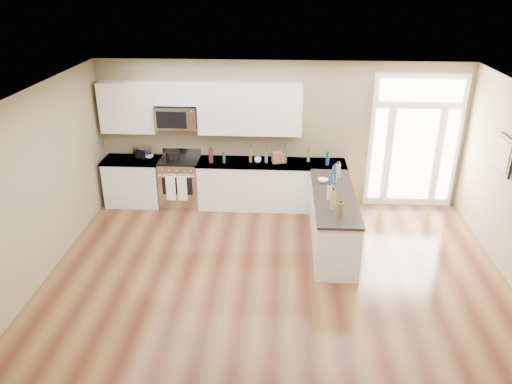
# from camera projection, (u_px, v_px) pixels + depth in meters

# --- Properties ---
(ground) EXTENTS (8.00, 8.00, 0.00)m
(ground) POSITION_uv_depth(u_px,v_px,m) (273.00, 329.00, 6.54)
(ground) COLOR #4B2315
(room_shell) EXTENTS (8.00, 8.00, 8.00)m
(room_shell) POSITION_uv_depth(u_px,v_px,m) (275.00, 212.00, 5.84)
(room_shell) COLOR #8A7A57
(room_shell) RESTS_ON ground
(back_cabinet_left) EXTENTS (1.10, 0.66, 0.94)m
(back_cabinet_left) POSITION_uv_depth(u_px,v_px,m) (134.00, 183.00, 9.88)
(back_cabinet_left) COLOR white
(back_cabinet_left) RESTS_ON ground
(back_cabinet_right) EXTENTS (2.85, 0.66, 0.94)m
(back_cabinet_right) POSITION_uv_depth(u_px,v_px,m) (271.00, 186.00, 9.73)
(back_cabinet_right) COLOR white
(back_cabinet_right) RESTS_ON ground
(peninsula_cabinet) EXTENTS (0.69, 2.32, 0.94)m
(peninsula_cabinet) POSITION_uv_depth(u_px,v_px,m) (333.00, 222.00, 8.35)
(peninsula_cabinet) COLOR white
(peninsula_cabinet) RESTS_ON ground
(upper_cabinet_left) EXTENTS (1.04, 0.33, 0.95)m
(upper_cabinet_left) POSITION_uv_depth(u_px,v_px,m) (128.00, 107.00, 9.40)
(upper_cabinet_left) COLOR white
(upper_cabinet_left) RESTS_ON room_shell
(upper_cabinet_right) EXTENTS (1.94, 0.33, 0.95)m
(upper_cabinet_right) POSITION_uv_depth(u_px,v_px,m) (250.00, 109.00, 9.27)
(upper_cabinet_right) COLOR white
(upper_cabinet_right) RESTS_ON room_shell
(upper_cabinet_short) EXTENTS (0.82, 0.33, 0.40)m
(upper_cabinet_short) POSITION_uv_depth(u_px,v_px,m) (176.00, 94.00, 9.24)
(upper_cabinet_short) COLOR white
(upper_cabinet_short) RESTS_ON room_shell
(microwave) EXTENTS (0.78, 0.41, 0.42)m
(microwave) POSITION_uv_depth(u_px,v_px,m) (177.00, 117.00, 9.38)
(microwave) COLOR silver
(microwave) RESTS_ON room_shell
(entry_door) EXTENTS (1.70, 0.10, 2.60)m
(entry_door) POSITION_uv_depth(u_px,v_px,m) (414.00, 142.00, 9.47)
(entry_door) COLOR white
(entry_door) RESTS_ON ground
(wall_art_near) EXTENTS (0.05, 0.58, 0.58)m
(wall_art_near) POSITION_uv_depth(u_px,v_px,m) (504.00, 155.00, 7.66)
(wall_art_near) COLOR black
(wall_art_near) RESTS_ON room_shell
(kitchen_range) EXTENTS (0.76, 0.68, 1.08)m
(kitchen_range) POSITION_uv_depth(u_px,v_px,m) (181.00, 182.00, 9.81)
(kitchen_range) COLOR silver
(kitchen_range) RESTS_ON ground
(stockpot) EXTENTS (0.30, 0.30, 0.21)m
(stockpot) POSITION_uv_depth(u_px,v_px,m) (173.00, 156.00, 9.50)
(stockpot) COLOR black
(stockpot) RESTS_ON kitchen_range
(toaster_oven) EXTENTS (0.34, 0.31, 0.23)m
(toaster_oven) POSITION_uv_depth(u_px,v_px,m) (142.00, 152.00, 9.70)
(toaster_oven) COLOR silver
(toaster_oven) RESTS_ON back_cabinet_left
(cardboard_box) EXTENTS (0.28, 0.23, 0.20)m
(cardboard_box) POSITION_uv_depth(u_px,v_px,m) (279.00, 157.00, 9.47)
(cardboard_box) COLOR brown
(cardboard_box) RESTS_ON back_cabinet_right
(bowl_left) EXTENTS (0.20, 0.20, 0.04)m
(bowl_left) POSITION_uv_depth(u_px,v_px,m) (149.00, 157.00, 9.72)
(bowl_left) COLOR white
(bowl_left) RESTS_ON back_cabinet_left
(bowl_peninsula) EXTENTS (0.21, 0.21, 0.06)m
(bowl_peninsula) POSITION_uv_depth(u_px,v_px,m) (323.00, 180.00, 8.62)
(bowl_peninsula) COLOR white
(bowl_peninsula) RESTS_ON peninsula_cabinet
(cup_counter) EXTENTS (0.16, 0.16, 0.10)m
(cup_counter) POSITION_uv_depth(u_px,v_px,m) (258.00, 160.00, 9.48)
(cup_counter) COLOR white
(cup_counter) RESTS_ON back_cabinet_right
(counter_bottles) EXTENTS (2.42, 2.43, 0.32)m
(counter_bottles) POSITION_uv_depth(u_px,v_px,m) (301.00, 172.00, 8.69)
(counter_bottles) COLOR #19591E
(counter_bottles) RESTS_ON back_cabinet_right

